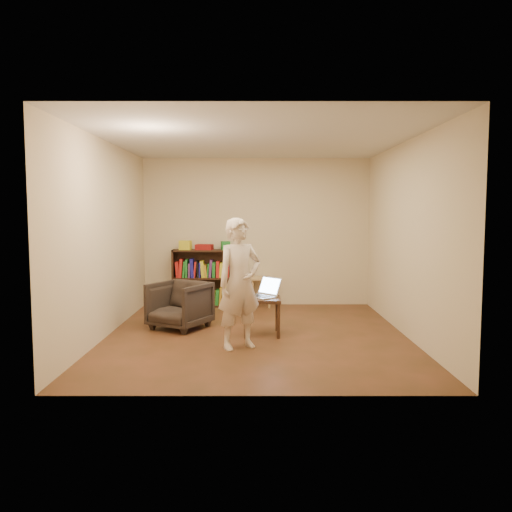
{
  "coord_description": "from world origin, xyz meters",
  "views": [
    {
      "loc": [
        -0.0,
        -6.62,
        1.65
      ],
      "look_at": [
        -0.01,
        0.35,
        1.04
      ],
      "focal_mm": 35.0,
      "sensor_mm": 36.0,
      "label": 1
    }
  ],
  "objects_px": {
    "bookshelf": "(207,281)",
    "stool": "(261,283)",
    "side_table": "(262,304)",
    "laptop": "(264,293)",
    "armchair": "(180,305)",
    "person": "(239,284)"
  },
  "relations": [
    {
      "from": "armchair",
      "to": "person",
      "type": "bearing_deg",
      "value": -19.99
    },
    {
      "from": "bookshelf",
      "to": "armchair",
      "type": "xyz_separation_m",
      "value": [
        -0.23,
        -1.71,
        -0.1
      ]
    },
    {
      "from": "side_table",
      "to": "laptop",
      "type": "xyz_separation_m",
      "value": [
        0.03,
        0.07,
        0.14
      ]
    },
    {
      "from": "bookshelf",
      "to": "stool",
      "type": "xyz_separation_m",
      "value": [
        0.95,
        -0.06,
        -0.02
      ]
    },
    {
      "from": "bookshelf",
      "to": "person",
      "type": "relative_size",
      "value": 0.76
    },
    {
      "from": "bookshelf",
      "to": "armchair",
      "type": "height_order",
      "value": "bookshelf"
    },
    {
      "from": "bookshelf",
      "to": "laptop",
      "type": "height_order",
      "value": "bookshelf"
    },
    {
      "from": "stool",
      "to": "laptop",
      "type": "distance_m",
      "value": 1.94
    },
    {
      "from": "bookshelf",
      "to": "armchair",
      "type": "relative_size",
      "value": 1.63
    },
    {
      "from": "armchair",
      "to": "stool",
      "type": "bearing_deg",
      "value": 83.77
    },
    {
      "from": "bookshelf",
      "to": "side_table",
      "type": "bearing_deg",
      "value": -65.6
    },
    {
      "from": "bookshelf",
      "to": "stool",
      "type": "relative_size",
      "value": 2.29
    },
    {
      "from": "bookshelf",
      "to": "side_table",
      "type": "relative_size",
      "value": 2.38
    },
    {
      "from": "armchair",
      "to": "laptop",
      "type": "xyz_separation_m",
      "value": [
        1.2,
        -0.29,
        0.23
      ]
    },
    {
      "from": "side_table",
      "to": "bookshelf",
      "type": "bearing_deg",
      "value": 114.4
    },
    {
      "from": "stool",
      "to": "person",
      "type": "bearing_deg",
      "value": -96.08
    },
    {
      "from": "armchair",
      "to": "laptop",
      "type": "distance_m",
      "value": 1.25
    },
    {
      "from": "bookshelf",
      "to": "side_table",
      "type": "height_order",
      "value": "bookshelf"
    },
    {
      "from": "stool",
      "to": "laptop",
      "type": "bearing_deg",
      "value": -89.34
    },
    {
      "from": "laptop",
      "to": "person",
      "type": "height_order",
      "value": "person"
    },
    {
      "from": "stool",
      "to": "side_table",
      "type": "height_order",
      "value": "stool"
    },
    {
      "from": "bookshelf",
      "to": "stool",
      "type": "height_order",
      "value": "bookshelf"
    }
  ]
}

